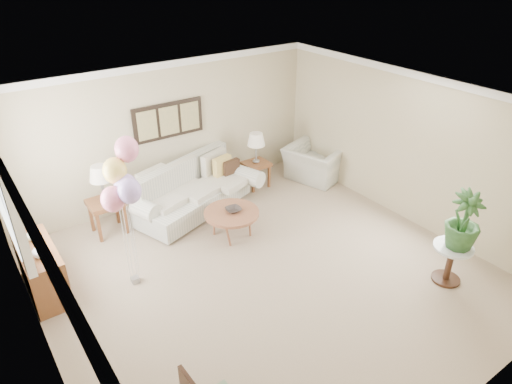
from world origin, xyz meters
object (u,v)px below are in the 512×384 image
Objects in this scene: sofa at (192,192)px; balloon_cluster at (122,180)px; coffee_table at (232,214)px; armchair at (314,163)px.

balloon_cluster is at bearing -140.23° from sofa.
coffee_table is (0.13, -1.15, 0.07)m from sofa.
balloon_cluster reaches higher than sofa.
armchair is at bearing -7.40° from sofa.
sofa reaches higher than armchair.
armchair is (2.53, 0.80, -0.08)m from coffee_table.
coffee_table is 2.66m from armchair.
armchair is 0.49× the size of balloon_cluster.
coffee_table is 0.42× the size of balloon_cluster.
coffee_table is at bearing 90.28° from armchair.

